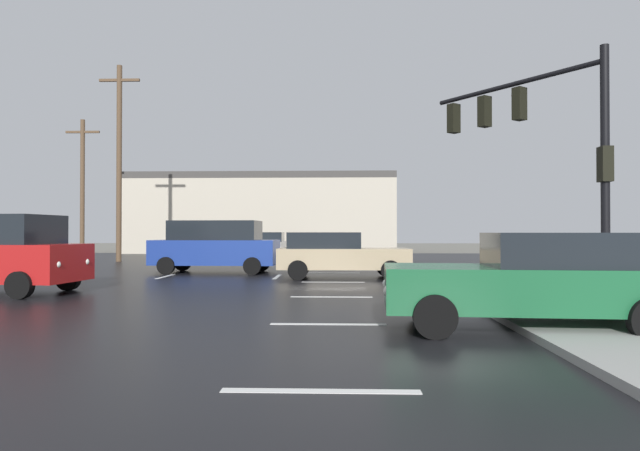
% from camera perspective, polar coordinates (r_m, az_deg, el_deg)
% --- Properties ---
extents(ground_plane, '(120.00, 120.00, 0.00)m').
position_cam_1_polar(ground_plane, '(19.59, 1.41, -5.39)').
color(ground_plane, slate).
extents(road_asphalt, '(44.00, 44.00, 0.02)m').
position_cam_1_polar(road_asphalt, '(19.59, 1.41, -5.36)').
color(road_asphalt, black).
rests_on(road_asphalt, ground_plane).
extents(snow_strip_curbside, '(4.00, 1.60, 0.06)m').
position_cam_1_polar(snow_strip_curbside, '(16.32, 19.21, -5.70)').
color(snow_strip_curbside, white).
rests_on(snow_strip_curbside, sidewalk_corner).
extents(lane_markings, '(36.15, 36.15, 0.01)m').
position_cam_1_polar(lane_markings, '(18.24, 5.18, -5.67)').
color(lane_markings, silver).
rests_on(lane_markings, road_asphalt).
extents(traffic_signal_mast, '(3.51, 4.77, 6.25)m').
position_cam_1_polar(traffic_signal_mast, '(17.01, 21.80, 9.00)').
color(traffic_signal_mast, black).
rests_on(traffic_signal_mast, sidewalk_corner).
extents(strip_building_background, '(20.03, 8.00, 6.03)m').
position_cam_1_polar(strip_building_background, '(44.10, -5.68, 1.15)').
color(strip_building_background, '#BCB29E').
rests_on(strip_building_background, ground_plane).
extents(sedan_white, '(2.13, 4.58, 1.58)m').
position_cam_1_polar(sedan_white, '(32.69, -5.34, -2.00)').
color(sedan_white, white).
rests_on(sedan_white, road_asphalt).
extents(suv_blue, '(4.90, 2.32, 2.03)m').
position_cam_1_polar(suv_blue, '(21.93, -10.70, -2.03)').
color(suv_blue, navy).
rests_on(suv_blue, road_asphalt).
extents(sedan_tan, '(4.56, 2.07, 1.58)m').
position_cam_1_polar(sedan_tan, '(19.10, 1.91, -2.95)').
color(sedan_tan, tan).
rests_on(sedan_tan, road_asphalt).
extents(sedan_green, '(4.63, 2.26, 1.58)m').
position_cam_1_polar(sedan_green, '(9.64, 21.39, -5.13)').
color(sedan_green, '#195933').
rests_on(sedan_green, road_asphalt).
extents(utility_pole_far, '(2.20, 0.28, 10.62)m').
position_cam_1_polar(utility_pole_far, '(31.90, -20.00, 6.42)').
color(utility_pole_far, brown).
rests_on(utility_pole_far, ground_plane).
extents(utility_pole_distant, '(2.20, 0.28, 8.89)m').
position_cam_1_polar(utility_pole_distant, '(38.95, -23.29, 3.86)').
color(utility_pole_distant, brown).
rests_on(utility_pole_distant, ground_plane).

